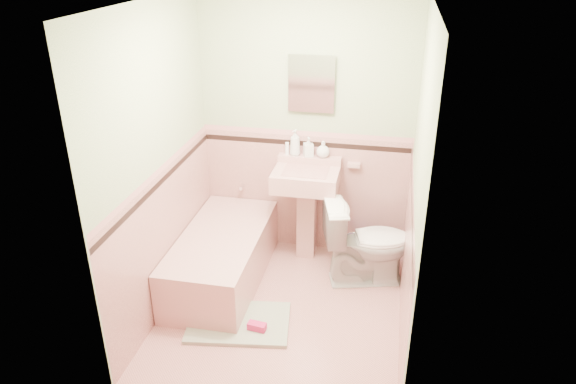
% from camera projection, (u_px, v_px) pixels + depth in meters
% --- Properties ---
extents(floor, '(2.20, 2.20, 0.00)m').
position_uv_depth(floor, '(282.00, 309.00, 4.60)').
color(floor, tan).
rests_on(floor, ground).
extents(ceiling, '(2.20, 2.20, 0.00)m').
position_uv_depth(ceiling, '(280.00, 2.00, 3.53)').
color(ceiling, white).
rests_on(ceiling, ground).
extents(wall_back, '(2.50, 0.00, 2.50)m').
position_uv_depth(wall_back, '(306.00, 130.00, 5.04)').
color(wall_back, beige).
rests_on(wall_back, ground).
extents(wall_front, '(2.50, 0.00, 2.50)m').
position_uv_depth(wall_front, '(241.00, 252.00, 3.09)').
color(wall_front, beige).
rests_on(wall_front, ground).
extents(wall_left, '(0.00, 2.50, 2.50)m').
position_uv_depth(wall_left, '(158.00, 166.00, 4.25)').
color(wall_left, beige).
rests_on(wall_left, ground).
extents(wall_right, '(0.00, 2.50, 2.50)m').
position_uv_depth(wall_right, '(416.00, 187.00, 3.89)').
color(wall_right, beige).
rests_on(wall_right, ground).
extents(wainscot_back, '(2.00, 0.00, 2.00)m').
position_uv_depth(wainscot_back, '(305.00, 193.00, 5.31)').
color(wainscot_back, tan).
rests_on(wainscot_back, ground).
extents(wainscot_front, '(2.00, 0.00, 2.00)m').
position_uv_depth(wainscot_front, '(246.00, 339.00, 3.38)').
color(wainscot_front, tan).
rests_on(wainscot_front, ground).
extents(wainscot_left, '(0.00, 2.20, 2.20)m').
position_uv_depth(wainscot_left, '(167.00, 237.00, 4.52)').
color(wainscot_left, tan).
rests_on(wainscot_left, ground).
extents(wainscot_right, '(0.00, 2.20, 2.20)m').
position_uv_depth(wainscot_right, '(406.00, 263.00, 4.17)').
color(wainscot_right, tan).
rests_on(wainscot_right, ground).
extents(accent_back, '(2.00, 0.00, 2.00)m').
position_uv_depth(accent_back, '(305.00, 144.00, 5.08)').
color(accent_back, black).
rests_on(accent_back, ground).
extents(accent_front, '(2.00, 0.00, 2.00)m').
position_uv_depth(accent_front, '(243.00, 269.00, 3.17)').
color(accent_front, black).
rests_on(accent_front, ground).
extents(accent_left, '(0.00, 2.20, 2.20)m').
position_uv_depth(accent_left, '(162.00, 181.00, 4.30)').
color(accent_left, black).
rests_on(accent_left, ground).
extents(accent_right, '(0.00, 2.20, 2.20)m').
position_uv_depth(accent_right, '(412.00, 203.00, 3.95)').
color(accent_right, black).
rests_on(accent_right, ground).
extents(cap_back, '(2.00, 0.00, 2.00)m').
position_uv_depth(cap_back, '(306.00, 134.00, 5.04)').
color(cap_back, tan).
rests_on(cap_back, ground).
extents(cap_front, '(2.00, 0.00, 2.00)m').
position_uv_depth(cap_front, '(243.00, 254.00, 3.12)').
color(cap_front, tan).
rests_on(cap_front, ground).
extents(cap_left, '(0.00, 2.20, 2.20)m').
position_uv_depth(cap_left, '(161.00, 170.00, 4.26)').
color(cap_left, tan).
rests_on(cap_left, ground).
extents(cap_right, '(0.00, 2.20, 2.20)m').
position_uv_depth(cap_right, '(413.00, 191.00, 3.90)').
color(cap_right, tan).
rests_on(cap_right, ground).
extents(bathtub, '(0.70, 1.50, 0.45)m').
position_uv_depth(bathtub, '(222.00, 259.00, 4.91)').
color(bathtub, tan).
rests_on(bathtub, floor).
extents(tub_faucet, '(0.04, 0.12, 0.04)m').
position_uv_depth(tub_faucet, '(242.00, 186.00, 5.38)').
color(tub_faucet, silver).
rests_on(tub_faucet, wall_back).
extents(sink, '(0.60, 0.50, 0.95)m').
position_uv_depth(sink, '(306.00, 215.00, 5.15)').
color(sink, tan).
rests_on(sink, floor).
extents(sink_faucet, '(0.02, 0.02, 0.10)m').
position_uv_depth(sink_faucet, '(309.00, 164.00, 5.07)').
color(sink_faucet, silver).
rests_on(sink_faucet, sink).
extents(medicine_cabinet, '(0.37, 0.04, 0.46)m').
position_uv_depth(medicine_cabinet, '(312.00, 84.00, 4.81)').
color(medicine_cabinet, white).
rests_on(medicine_cabinet, wall_back).
extents(soap_dish, '(0.12, 0.07, 0.04)m').
position_uv_depth(soap_dish, '(354.00, 165.00, 5.05)').
color(soap_dish, tan).
rests_on(soap_dish, wall_back).
extents(soap_bottle_left, '(0.12, 0.12, 0.25)m').
position_uv_depth(soap_bottle_left, '(295.00, 143.00, 5.05)').
color(soap_bottle_left, '#B2B2B2').
rests_on(soap_bottle_left, sink).
extents(soap_bottle_mid, '(0.11, 0.11, 0.19)m').
position_uv_depth(soap_bottle_mid, '(308.00, 147.00, 5.04)').
color(soap_bottle_mid, '#B2B2B2').
rests_on(soap_bottle_mid, sink).
extents(soap_bottle_right, '(0.16, 0.16, 0.16)m').
position_uv_depth(soap_bottle_right, '(323.00, 149.00, 5.02)').
color(soap_bottle_right, '#B2B2B2').
rests_on(soap_bottle_right, sink).
extents(tube, '(0.05, 0.05, 0.12)m').
position_uv_depth(tube, '(287.00, 149.00, 5.09)').
color(tube, white).
rests_on(tube, sink).
extents(toilet, '(0.87, 0.63, 0.80)m').
position_uv_depth(toilet, '(367.00, 242.00, 4.84)').
color(toilet, white).
rests_on(toilet, floor).
extents(bucket, '(0.23, 0.23, 0.22)m').
position_uv_depth(bucket, '(353.00, 252.00, 5.23)').
color(bucket, '#041BA2').
rests_on(bucket, floor).
extents(bath_mat, '(0.89, 0.66, 0.03)m').
position_uv_depth(bath_mat, '(239.00, 323.00, 4.42)').
color(bath_mat, gray).
rests_on(bath_mat, floor).
extents(shoe, '(0.16, 0.09, 0.06)m').
position_uv_depth(shoe, '(257.00, 326.00, 4.31)').
color(shoe, '#BF1E59').
rests_on(shoe, bath_mat).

